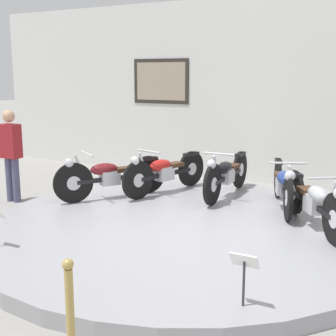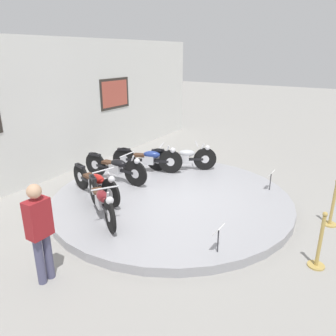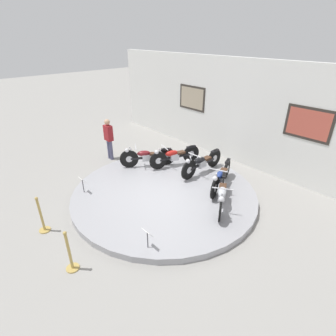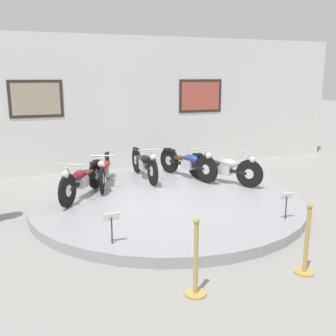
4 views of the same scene
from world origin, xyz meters
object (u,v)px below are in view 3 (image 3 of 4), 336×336
object	(u,v)px
motorcycle_maroon	(147,156)
stanchion_post_left_of_entry	(42,220)
info_placard_front_centre	(147,235)
motorcycle_blue	(221,176)
visitor_standing	(109,137)
motorcycle_red	(174,156)
motorcycle_silver	(222,194)
stanchion_post_right_of_entry	(70,257)
motorcycle_black	(201,162)
info_placard_front_left	(82,182)

from	to	relation	value
motorcycle_maroon	stanchion_post_left_of_entry	size ratio (longest dim) A/B	1.68
info_placard_front_centre	motorcycle_blue	bearing A→B (deg)	98.94
motorcycle_blue	visitor_standing	world-z (taller)	visitor_standing
motorcycle_red	motorcycle_blue	xyz separation A→B (m)	(2.11, 0.00, 0.00)
motorcycle_silver	visitor_standing	distance (m)	5.19
visitor_standing	stanchion_post_right_of_entry	size ratio (longest dim) A/B	1.60
info_placard_front_centre	stanchion_post_left_of_entry	xyz separation A→B (m)	(-2.41, -1.48, -0.20)
motorcycle_black	stanchion_post_right_of_entry	bearing A→B (deg)	-80.72
info_placard_front_left	motorcycle_black	bearing A→B (deg)	66.36
stanchion_post_right_of_entry	motorcycle_blue	bearing A→B (deg)	87.31
info_placard_front_left	stanchion_post_left_of_entry	xyz separation A→B (m)	(0.75, -1.48, -0.20)
motorcycle_maroon	motorcycle_black	size ratio (longest dim) A/B	0.85
visitor_standing	info_placard_front_centre	bearing A→B (deg)	-22.40
motorcycle_silver	stanchion_post_right_of_entry	world-z (taller)	stanchion_post_right_of_entry
info_placard_front_left	stanchion_post_right_of_entry	xyz separation A→B (m)	(2.41, -1.48, -0.20)
motorcycle_black	stanchion_post_right_of_entry	world-z (taller)	stanchion_post_right_of_entry
motorcycle_red	motorcycle_silver	distance (m)	2.84
motorcycle_maroon	motorcycle_blue	distance (m)	2.85
stanchion_post_right_of_entry	motorcycle_maroon	bearing A→B (deg)	122.00
motorcycle_silver	info_placard_front_left	bearing A→B (deg)	-142.08
info_placard_front_centre	visitor_standing	distance (m)	5.48
motorcycle_blue	info_placard_front_left	world-z (taller)	motorcycle_blue
motorcycle_blue	stanchion_post_left_of_entry	xyz separation A→B (m)	(-1.89, -4.79, -0.23)
motorcycle_blue	info_placard_front_left	distance (m)	4.23
motorcycle_red	visitor_standing	xyz separation A→B (m)	(-2.42, -1.22, 0.35)
motorcycle_black	motorcycle_maroon	bearing A→B (deg)	-147.75
visitor_standing	info_placard_front_left	bearing A→B (deg)	-47.63
motorcycle_black	info_placard_front_centre	bearing A→B (deg)	-66.37
stanchion_post_right_of_entry	info_placard_front_centre	bearing A→B (deg)	63.32
motorcycle_blue	info_placard_front_centre	xyz separation A→B (m)	(0.52, -3.31, -0.03)
motorcycle_blue	info_placard_front_centre	world-z (taller)	motorcycle_blue
motorcycle_black	motorcycle_blue	bearing A→B (deg)	-15.60
motorcycle_black	info_placard_front_centre	xyz separation A→B (m)	(1.58, -3.60, -0.03)
motorcycle_maroon	motorcycle_red	world-z (taller)	motorcycle_maroon
motorcycle_maroon	stanchion_post_right_of_entry	size ratio (longest dim) A/B	1.68
motorcycle_red	info_placard_front_centre	size ratio (longest dim) A/B	3.80
motorcycle_maroon	motorcycle_black	xyz separation A→B (m)	(1.68, 1.06, 0.00)
motorcycle_red	motorcycle_silver	world-z (taller)	motorcycle_red
motorcycle_maroon	stanchion_post_left_of_entry	distance (m)	4.12
visitor_standing	stanchion_post_right_of_entry	distance (m)	5.62
motorcycle_silver	info_placard_front_left	world-z (taller)	motorcycle_silver
motorcycle_red	visitor_standing	size ratio (longest dim) A/B	1.19
stanchion_post_left_of_entry	motorcycle_black	bearing A→B (deg)	80.71
visitor_standing	motorcycle_maroon	bearing A→B (deg)	14.34
motorcycle_blue	motorcycle_silver	world-z (taller)	motorcycle_blue
motorcycle_silver	stanchion_post_right_of_entry	bearing A→B (deg)	-101.97
motorcycle_blue	info_placard_front_left	xyz separation A→B (m)	(-2.63, -3.31, -0.03)
motorcycle_maroon	stanchion_post_left_of_entry	world-z (taller)	stanchion_post_left_of_entry
motorcycle_red	stanchion_post_right_of_entry	xyz separation A→B (m)	(1.88, -4.79, -0.23)
info_placard_front_left	stanchion_post_left_of_entry	distance (m)	1.67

